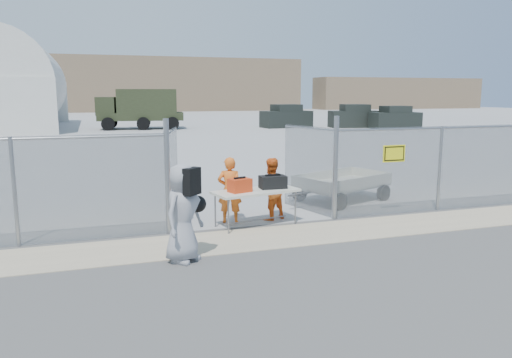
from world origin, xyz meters
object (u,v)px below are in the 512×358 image
object	(u,v)px
security_worker_left	(230,190)
visitor	(183,213)
utility_trailer	(342,187)
security_worker_right	(271,189)
folding_table	(256,208)

from	to	relation	value
security_worker_left	visitor	xyz separation A→B (m)	(-1.51, -2.35, 0.11)
utility_trailer	security_worker_right	bearing A→B (deg)	-173.71
utility_trailer	security_worker_left	bearing A→B (deg)	179.42
folding_table	utility_trailer	size ratio (longest dim) A/B	0.58
folding_table	security_worker_left	xyz separation A→B (m)	(-0.50, 0.43, 0.37)
folding_table	visitor	world-z (taller)	visitor
security_worker_right	visitor	bearing A→B (deg)	25.34
folding_table	visitor	xyz separation A→B (m)	(-2.01, -1.92, 0.48)
security_worker_left	visitor	bearing A→B (deg)	78.99
folding_table	security_worker_left	distance (m)	0.76
security_worker_left	utility_trailer	xyz separation A→B (m)	(3.67, 1.38, -0.37)
visitor	security_worker_right	bearing A→B (deg)	0.60
security_worker_left	security_worker_right	xyz separation A→B (m)	(1.02, 0.00, -0.03)
security_worker_left	security_worker_right	size ratio (longest dim) A/B	1.04
security_worker_left	security_worker_right	bearing A→B (deg)	-158.30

